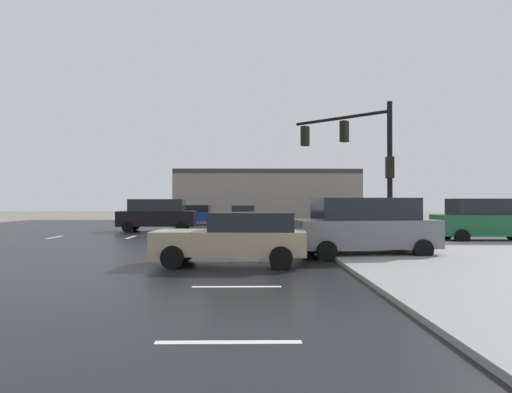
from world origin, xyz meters
name	(u,v)px	position (x,y,z in m)	size (l,w,h in m)	color
ground_plane	(244,237)	(0.00, 0.00, 0.00)	(120.00, 120.00, 0.00)	slate
road_asphalt	(244,237)	(0.00, 0.00, 0.01)	(44.00, 44.00, 0.02)	black
snow_strip_curbside	(356,241)	(5.00, -4.00, 0.17)	(4.00, 1.60, 0.06)	white
lane_markings	(268,239)	(1.20, -1.38, 0.02)	(36.15, 36.15, 0.01)	silver
traffic_signal_mast	(361,151)	(5.17, -4.34, 4.11)	(3.72, 3.60, 5.96)	black
fire_hydrant	(387,237)	(5.63, -6.62, 0.54)	(0.48, 0.26, 0.79)	red
strip_building_background	(266,195)	(2.10, 25.44, 2.59)	(19.16, 8.00, 5.19)	gray
sedan_silver	(244,215)	(-0.16, 10.99, 0.85)	(2.17, 4.60, 1.58)	#B7BABF
sedan_tan	(236,237)	(-0.14, -10.52, 0.85)	(4.62, 2.23, 1.58)	tan
suv_black	(157,214)	(-5.60, 4.81, 1.09)	(4.88, 2.26, 2.03)	black
suv_green	(488,219)	(11.40, -3.15, 1.09)	(4.90, 2.33, 2.03)	#195933
suv_grey	(364,226)	(4.24, -8.56, 1.09)	(5.00, 2.62, 2.03)	slate
sedan_blue	(201,214)	(-3.69, 13.00, 0.85)	(4.63, 2.28, 1.58)	navy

